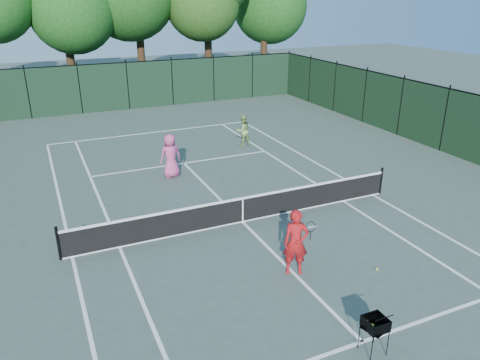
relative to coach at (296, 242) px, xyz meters
name	(u,v)px	position (x,y,z in m)	size (l,w,h in m)	color
ground	(243,222)	(-0.05, 3.36, -0.93)	(90.00, 90.00, 0.00)	#404E46
sideline_doubles_left	(72,257)	(-5.53, 3.36, -0.93)	(0.10, 23.77, 0.01)	white
sideline_doubles_right	(373,195)	(5.44, 3.36, -0.93)	(0.10, 23.77, 0.01)	white
sideline_singles_left	(120,247)	(-4.16, 3.36, -0.93)	(0.10, 23.77, 0.01)	white
sideline_singles_right	(343,201)	(4.07, 3.36, -0.93)	(0.10, 23.77, 0.01)	white
baseline_far	(153,132)	(-0.05, 15.24, -0.93)	(10.97, 0.10, 0.01)	white
service_line_near	(362,342)	(-0.05, -3.04, -0.93)	(8.23, 0.10, 0.01)	white
service_line_far	(184,163)	(-0.05, 9.76, -0.93)	(8.23, 0.10, 0.01)	white
center_service_line	(243,222)	(-0.05, 3.36, -0.93)	(0.10, 12.80, 0.01)	white
tennis_net	(243,209)	(-0.05, 3.36, -0.46)	(11.69, 0.09, 1.06)	black
fence_far	(128,86)	(-0.05, 21.36, 0.57)	(24.00, 0.05, 3.00)	black
coach	(296,242)	(0.00, 0.00, 0.00)	(1.10, 0.67, 1.86)	#AB1316
player_pink	(171,156)	(-1.02, 8.39, -0.01)	(0.96, 0.68, 1.85)	#C3447E
player_green	(243,131)	(3.46, 11.00, -0.13)	(0.86, 0.72, 1.60)	#84A854
ball_hopper	(375,324)	(-0.05, -3.37, -0.19)	(0.57, 0.57, 0.88)	black
loose_ball_near_cart	(377,269)	(2.14, -0.87, -0.90)	(0.07, 0.07, 0.07)	yellow
loose_ball_midcourt	(302,245)	(0.94, 1.14, -0.90)	(0.07, 0.07, 0.07)	yellow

